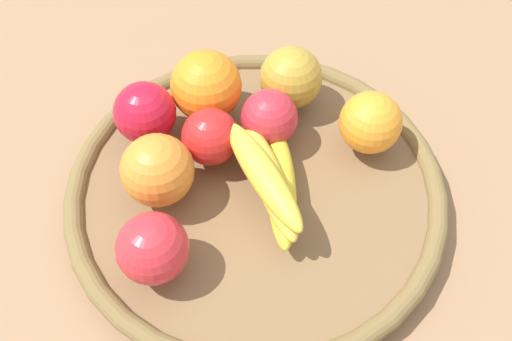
% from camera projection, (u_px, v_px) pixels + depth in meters
% --- Properties ---
extents(ground_plane, '(2.40, 2.40, 0.00)m').
position_uv_depth(ground_plane, '(256.00, 200.00, 0.67)').
color(ground_plane, '#936D4B').
rests_on(ground_plane, ground).
extents(basket, '(0.43, 0.43, 0.04)m').
position_uv_depth(basket, '(256.00, 190.00, 0.66)').
color(basket, brown).
rests_on(basket, ground_plane).
extents(orange_0, '(0.10, 0.10, 0.07)m').
position_uv_depth(orange_0, '(370.00, 123.00, 0.65)').
color(orange_0, orange).
rests_on(orange_0, basket).
extents(banana_bunch, '(0.16, 0.09, 0.06)m').
position_uv_depth(banana_bunch, '(271.00, 180.00, 0.61)').
color(banana_bunch, yellow).
rests_on(banana_bunch, basket).
extents(orange_2, '(0.09, 0.09, 0.08)m').
position_uv_depth(orange_2, '(157.00, 170.00, 0.60)').
color(orange_2, orange).
rests_on(orange_2, basket).
extents(apple_3, '(0.08, 0.08, 0.07)m').
position_uv_depth(apple_3, '(145.00, 113.00, 0.66)').
color(apple_3, red).
rests_on(apple_3, basket).
extents(apple_2, '(0.10, 0.10, 0.07)m').
position_uv_depth(apple_2, '(291.00, 78.00, 0.69)').
color(apple_2, '#B18C2E').
rests_on(apple_2, basket).
extents(apple_0, '(0.08, 0.08, 0.07)m').
position_uv_depth(apple_0, '(153.00, 248.00, 0.55)').
color(apple_0, red).
rests_on(apple_0, basket).
extents(orange_1, '(0.08, 0.08, 0.08)m').
position_uv_depth(orange_1, '(206.00, 86.00, 0.67)').
color(orange_1, orange).
rests_on(orange_1, basket).
extents(apple_4, '(0.08, 0.08, 0.06)m').
position_uv_depth(apple_4, '(210.00, 137.00, 0.64)').
color(apple_4, red).
rests_on(apple_4, basket).
extents(apple_1, '(0.08, 0.08, 0.07)m').
position_uv_depth(apple_1, '(269.00, 118.00, 0.66)').
color(apple_1, red).
rests_on(apple_1, basket).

